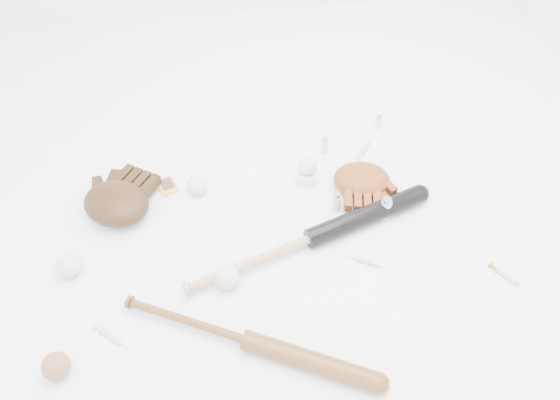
{
  "coord_description": "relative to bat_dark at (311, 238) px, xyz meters",
  "views": [
    {
      "loc": [
        -0.18,
        -1.23,
        1.48
      ],
      "look_at": [
        0.02,
        0.06,
        0.06
      ],
      "focal_mm": 35.0,
      "sensor_mm": 36.0,
      "label": 1
    }
  ],
  "objects": [
    {
      "name": "baseball_on_pedestal",
      "position": [
        0.04,
        0.31,
        0.04
      ],
      "size": [
        0.07,
        0.07,
        0.07
      ],
      "primitive_type": "sphere",
      "color": "silver",
      "rests_on": "pedestal"
    },
    {
      "name": "vial_1",
      "position": [
        0.4,
        0.56,
        -0.0
      ],
      "size": [
        0.03,
        0.03,
        0.07
      ],
      "primitive_type": "cylinder",
      "color": "silver",
      "rests_on": "ground"
    },
    {
      "name": "vial_0",
      "position": [
        0.14,
        0.45,
        0.0
      ],
      "size": [
        0.03,
        0.03,
        0.07
      ],
      "primitive_type": "cylinder",
      "color": "silver",
      "rests_on": "ground"
    },
    {
      "name": "syringe_1",
      "position": [
        0.16,
        -0.1,
        -0.03
      ],
      "size": [
        0.13,
        0.09,
        0.02
      ],
      "primitive_type": null,
      "rotation": [
        0.0,
        0.0,
        2.63
      ],
      "color": "#ADBCC6",
      "rests_on": "ground"
    },
    {
      "name": "glove_tan",
      "position": [
        0.24,
        0.23,
        0.01
      ],
      "size": [
        0.3,
        0.3,
        0.09
      ],
      "primitive_type": null,
      "rotation": [
        0.0,
        0.0,
        2.91
      ],
      "color": "brown",
      "rests_on": "ground"
    },
    {
      "name": "glove_dark",
      "position": [
        -0.65,
        0.25,
        0.02
      ],
      "size": [
        0.4,
        0.4,
        0.1
      ],
      "primitive_type": null,
      "rotation": [
        0.0,
        0.0,
        -0.61
      ],
      "color": "#331E0E",
      "rests_on": "ground"
    },
    {
      "name": "pedestal",
      "position": [
        0.04,
        0.31,
        -0.01
      ],
      "size": [
        0.09,
        0.09,
        0.04
      ],
      "primitive_type": "cube",
      "rotation": [
        0.0,
        0.0,
        -0.16
      ],
      "color": "white",
      "rests_on": "ground"
    },
    {
      "name": "baseball_upper",
      "position": [
        -0.37,
        0.31,
        0.0
      ],
      "size": [
        0.08,
        0.08,
        0.08
      ],
      "primitive_type": "sphere",
      "color": "silver",
      "rests_on": "ground"
    },
    {
      "name": "baseball_aged",
      "position": [
        -0.8,
        -0.34,
        0.0
      ],
      "size": [
        0.08,
        0.08,
        0.08
      ],
      "primitive_type": "sphere",
      "color": "#886041",
      "rests_on": "ground"
    },
    {
      "name": "baseball_mid",
      "position": [
        -0.29,
        -0.12,
        0.0
      ],
      "size": [
        0.08,
        0.08,
        0.08
      ],
      "primitive_type": "sphere",
      "color": "silver",
      "rests_on": "ground"
    },
    {
      "name": "syringe_2",
      "position": [
        0.31,
        0.44,
        -0.03
      ],
      "size": [
        0.12,
        0.14,
        0.02
      ],
      "primitive_type": null,
      "rotation": [
        0.0,
        0.0,
        0.9
      ],
      "color": "#ADBCC6",
      "rests_on": "ground"
    },
    {
      "name": "baseball_left",
      "position": [
        -0.8,
        0.01,
        0.0
      ],
      "size": [
        0.08,
        0.08,
        0.08
      ],
      "primitive_type": "sphere",
      "color": "silver",
      "rests_on": "ground"
    },
    {
      "name": "vial_2",
      "position": [
        0.12,
        0.15,
        0.0
      ],
      "size": [
        0.03,
        0.03,
        0.08
      ],
      "primitive_type": "cylinder",
      "color": "silver",
      "rests_on": "ground"
    },
    {
      "name": "bat_dark",
      "position": [
        0.0,
        0.0,
        0.0
      ],
      "size": [
        0.93,
        0.36,
        0.07
      ],
      "primitive_type": null,
      "rotation": [
        0.0,
        0.0,
        0.31
      ],
      "color": "black",
      "rests_on": "ground"
    },
    {
      "name": "vial_3",
      "position": [
        0.29,
        0.09,
        0.01
      ],
      "size": [
        0.04,
        0.04,
        0.09
      ],
      "primitive_type": "cylinder",
      "color": "silver",
      "rests_on": "ground"
    },
    {
      "name": "syringe_0",
      "position": [
        -0.66,
        -0.25,
        -0.03
      ],
      "size": [
        0.13,
        0.12,
        0.02
      ],
      "primitive_type": null,
      "rotation": [
        0.0,
        0.0,
        -0.72
      ],
      "color": "#ADBCC6",
      "rests_on": "ground"
    },
    {
      "name": "trading_card",
      "position": [
        -0.48,
        0.35,
        -0.03
      ],
      "size": [
        0.1,
        0.11,
        0.01
      ],
      "primitive_type": "cube",
      "rotation": [
        0.0,
        0.0,
        0.37
      ],
      "color": "gold",
      "rests_on": "ground"
    },
    {
      "name": "bat_wood",
      "position": [
        -0.26,
        -0.34,
        -0.0
      ],
      "size": [
        0.76,
        0.45,
        0.06
      ],
      "primitive_type": null,
      "rotation": [
        0.0,
        0.0,
        -0.49
      ],
      "color": "brown",
      "rests_on": "ground"
    },
    {
      "name": "syringe_3",
      "position": [
        0.6,
        -0.23,
        -0.03
      ],
      "size": [
        0.1,
        0.14,
        0.02
      ],
      "primitive_type": null,
      "rotation": [
        0.0,
        0.0,
        -0.99
      ],
      "color": "#ADBCC6",
      "rests_on": "ground"
    }
  ]
}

